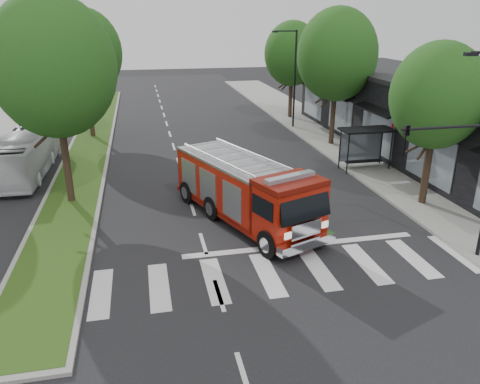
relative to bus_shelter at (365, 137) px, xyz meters
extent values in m
plane|color=black|center=(-11.20, -8.15, -2.04)|extent=(140.00, 140.00, 0.00)
cube|color=gray|center=(1.30, 1.85, -1.96)|extent=(5.00, 80.00, 0.15)
cube|color=gray|center=(-17.20, 9.85, -1.97)|extent=(3.00, 50.00, 0.14)
cube|color=#254012|center=(-17.20, 9.85, -1.89)|extent=(2.60, 49.50, 0.02)
cube|color=black|center=(5.80, 1.85, 0.46)|extent=(8.00, 30.00, 5.00)
cylinder|color=black|center=(-1.40, -0.75, -0.79)|extent=(0.08, 0.08, 2.50)
cylinder|color=black|center=(1.40, -0.75, -0.79)|extent=(0.08, 0.08, 2.50)
cylinder|color=black|center=(-1.40, 0.45, -0.79)|extent=(0.08, 0.08, 2.50)
cylinder|color=black|center=(1.40, 0.45, -0.79)|extent=(0.08, 0.08, 2.50)
cube|color=black|center=(0.00, -0.15, 0.51)|extent=(3.20, 1.60, 0.12)
cube|color=#8C99A5|center=(0.00, 0.55, -0.74)|extent=(2.80, 0.04, 1.80)
cube|color=black|center=(0.00, -0.15, -1.49)|extent=(2.40, 0.40, 0.08)
cylinder|color=black|center=(0.30, -6.15, -0.17)|extent=(0.36, 0.36, 3.74)
ellipsoid|color=#10370F|center=(0.30, -6.15, 3.49)|extent=(4.40, 4.40, 5.06)
cylinder|color=black|center=(0.30, 5.85, 0.16)|extent=(0.36, 0.36, 4.40)
ellipsoid|color=#10370F|center=(0.30, 5.85, 4.46)|extent=(5.60, 5.60, 6.44)
cylinder|color=black|center=(0.30, 15.85, -0.06)|extent=(0.36, 0.36, 3.96)
ellipsoid|color=#10370F|center=(0.30, 15.85, 3.81)|extent=(5.00, 5.00, 5.75)
cylinder|color=black|center=(-17.20, -2.15, 0.27)|extent=(0.36, 0.36, 4.62)
ellipsoid|color=#10370F|center=(-17.20, -2.15, 4.79)|extent=(5.80, 5.80, 6.67)
cylinder|color=black|center=(-17.20, 11.85, 0.16)|extent=(0.36, 0.36, 4.40)
ellipsoid|color=#10370F|center=(-17.20, 11.85, 4.46)|extent=(5.60, 5.60, 6.44)
cube|color=black|center=(-2.50, -11.65, 5.81)|extent=(0.45, 0.20, 0.12)
cylinder|color=black|center=(-2.70, -11.65, 3.36)|extent=(4.00, 0.10, 0.10)
imported|color=black|center=(-4.50, -11.65, 2.96)|extent=(0.18, 0.22, 1.10)
cylinder|color=black|center=(-0.70, 11.85, 1.96)|extent=(0.16, 0.16, 8.00)
cylinder|color=black|center=(-1.60, 11.85, 5.86)|extent=(1.80, 0.10, 0.10)
cube|color=black|center=(-2.50, 11.85, 5.81)|extent=(0.45, 0.20, 0.12)
cube|color=#650E05|center=(-8.97, -6.08, -1.51)|extent=(5.64, 9.19, 0.26)
cube|color=#9C1508|center=(-9.27, -5.29, -0.41)|extent=(4.88, 7.23, 2.10)
cube|color=#9C1508|center=(-7.79, -9.12, -0.41)|extent=(3.14, 2.72, 2.21)
cube|color=#B2B2B7|center=(-9.27, -5.29, 0.69)|extent=(4.88, 7.23, 0.13)
cylinder|color=#B2B2B7|center=(-10.15, -5.64, 0.91)|extent=(2.38, 5.92, 0.11)
cylinder|color=#B2B2B7|center=(-8.39, -4.95, 0.91)|extent=(2.38, 5.92, 0.11)
cube|color=silver|center=(-7.35, -10.24, -1.41)|extent=(2.68, 1.33, 0.37)
cube|color=#8C99A5|center=(-7.79, -9.12, 1.01)|extent=(2.29, 1.18, 0.19)
cylinder|color=black|center=(-8.80, -9.85, -1.46)|extent=(0.76, 1.21, 1.16)
cylinder|color=black|center=(-6.55, -8.97, -1.46)|extent=(0.76, 1.21, 1.16)
cylinder|color=black|center=(-10.40, -5.73, -1.46)|extent=(0.76, 1.21, 1.16)
cylinder|color=black|center=(-8.14, -4.86, -1.46)|extent=(0.76, 1.21, 1.16)
cylinder|color=black|center=(-11.31, -3.38, -1.46)|extent=(0.76, 1.21, 1.16)
cylinder|color=black|center=(-9.06, -2.50, -1.46)|extent=(0.76, 1.21, 1.16)
imported|color=silver|center=(-20.29, 3.41, -0.72)|extent=(2.37, 9.49, 2.63)
camera|label=1|loc=(-13.38, -25.82, 7.01)|focal=35.00mm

